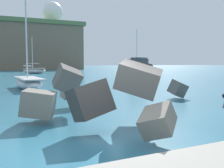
{
  "coord_description": "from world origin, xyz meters",
  "views": [
    {
      "loc": [
        -2.3,
        -5.75,
        1.97
      ],
      "look_at": [
        0.68,
        0.5,
        1.4
      ],
      "focal_mm": 40.99,
      "sensor_mm": 36.0,
      "label": 1
    }
  ],
  "objects_px": {
    "boat_near_right": "(135,72)",
    "boat_far_right": "(34,71)",
    "radar_dome": "(53,14)",
    "boat_mid_left": "(29,82)",
    "boat_near_left": "(141,76)",
    "mooring_buoy_inner": "(69,75)"
  },
  "relations": [
    {
      "from": "boat_near_right",
      "to": "boat_far_right",
      "type": "bearing_deg",
      "value": 138.78
    },
    {
      "from": "boat_near_right",
      "to": "radar_dome",
      "type": "bearing_deg",
      "value": 91.27
    },
    {
      "from": "boat_mid_left",
      "to": "radar_dome",
      "type": "bearing_deg",
      "value": 75.83
    },
    {
      "from": "boat_near_left",
      "to": "radar_dome",
      "type": "bearing_deg",
      "value": 83.55
    },
    {
      "from": "boat_mid_left",
      "to": "mooring_buoy_inner",
      "type": "xyz_separation_m",
      "value": [
        8.19,
        17.54,
        -0.29
      ]
    },
    {
      "from": "radar_dome",
      "to": "boat_near_left",
      "type": "bearing_deg",
      "value": -96.45
    },
    {
      "from": "boat_near_left",
      "to": "boat_near_right",
      "type": "bearing_deg",
      "value": 61.0
    },
    {
      "from": "boat_near_right",
      "to": "boat_near_left",
      "type": "bearing_deg",
      "value": -119.0
    },
    {
      "from": "boat_near_right",
      "to": "radar_dome",
      "type": "relative_size",
      "value": 0.84
    },
    {
      "from": "mooring_buoy_inner",
      "to": "boat_near_right",
      "type": "bearing_deg",
      "value": -4.58
    },
    {
      "from": "boat_near_left",
      "to": "boat_far_right",
      "type": "bearing_deg",
      "value": 99.79
    },
    {
      "from": "boat_near_right",
      "to": "mooring_buoy_inner",
      "type": "height_order",
      "value": "boat_near_right"
    },
    {
      "from": "boat_far_right",
      "to": "mooring_buoy_inner",
      "type": "height_order",
      "value": "boat_far_right"
    },
    {
      "from": "boat_near_left",
      "to": "boat_far_right",
      "type": "relative_size",
      "value": 0.81
    },
    {
      "from": "boat_mid_left",
      "to": "boat_near_left",
      "type": "bearing_deg",
      "value": -0.4
    },
    {
      "from": "radar_dome",
      "to": "boat_near_right",
      "type": "bearing_deg",
      "value": -88.73
    },
    {
      "from": "boat_far_right",
      "to": "boat_near_left",
      "type": "bearing_deg",
      "value": -80.21
    },
    {
      "from": "boat_near_right",
      "to": "mooring_buoy_inner",
      "type": "distance_m",
      "value": 11.05
    },
    {
      "from": "boat_far_right",
      "to": "radar_dome",
      "type": "xyz_separation_m",
      "value": [
        13.12,
        42.04,
        18.74
      ]
    },
    {
      "from": "boat_near_left",
      "to": "boat_mid_left",
      "type": "height_order",
      "value": "boat_mid_left"
    },
    {
      "from": "boat_near_right",
      "to": "boat_far_right",
      "type": "distance_m",
      "value": 19.04
    },
    {
      "from": "boat_near_right",
      "to": "boat_mid_left",
      "type": "relative_size",
      "value": 1.01
    }
  ]
}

